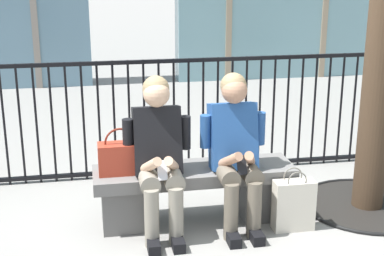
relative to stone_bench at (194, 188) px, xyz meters
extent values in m
plane|color=gray|center=(0.00, 0.00, -0.27)|extent=(60.00, 60.00, 0.00)
cube|color=slate|center=(0.00, 0.00, 0.13)|extent=(1.60, 0.44, 0.10)
cube|color=#605E5B|center=(-0.56, 0.00, -0.10)|extent=(0.36, 0.37, 0.35)
cube|color=#605E5B|center=(0.56, 0.00, -0.10)|extent=(0.36, 0.37, 0.35)
cylinder|color=gray|center=(-0.39, -0.18, 0.20)|extent=(0.15, 0.40, 0.15)
cylinder|color=gray|center=(-0.39, -0.38, -0.05)|extent=(0.11, 0.11, 0.45)
cube|color=black|center=(-0.39, -0.44, -0.23)|extent=(0.09, 0.22, 0.08)
cylinder|color=gray|center=(-0.21, -0.18, 0.20)|extent=(0.15, 0.40, 0.15)
cylinder|color=gray|center=(-0.21, -0.38, -0.05)|extent=(0.11, 0.11, 0.45)
cube|color=black|center=(-0.21, -0.44, -0.23)|extent=(0.09, 0.22, 0.08)
cube|color=black|center=(-0.30, -0.04, 0.44)|extent=(0.36, 0.30, 0.55)
cylinder|color=black|center=(-0.52, -0.04, 0.49)|extent=(0.08, 0.08, 0.26)
cylinder|color=#DBAD89|center=(-0.38, -0.26, 0.32)|extent=(0.16, 0.28, 0.20)
cylinder|color=black|center=(-0.08, -0.04, 0.49)|extent=(0.08, 0.08, 0.26)
cylinder|color=#DBAD89|center=(-0.22, -0.26, 0.32)|extent=(0.16, 0.28, 0.20)
cube|color=silver|center=(-0.30, -0.32, 0.30)|extent=(0.07, 0.10, 0.13)
sphere|color=#DBAD89|center=(-0.30, -0.06, 0.81)|extent=(0.20, 0.20, 0.20)
sphere|color=#997F59|center=(-0.30, -0.03, 0.84)|extent=(0.20, 0.20, 0.20)
cylinder|color=#6B6051|center=(0.21, -0.18, 0.20)|extent=(0.15, 0.40, 0.15)
cylinder|color=#6B6051|center=(0.21, -0.38, -0.05)|extent=(0.11, 0.11, 0.45)
cube|color=black|center=(0.21, -0.44, -0.23)|extent=(0.09, 0.22, 0.08)
cylinder|color=#6B6051|center=(0.39, -0.18, 0.20)|extent=(0.15, 0.40, 0.15)
cylinder|color=#6B6051|center=(0.39, -0.38, -0.05)|extent=(0.11, 0.11, 0.45)
cube|color=black|center=(0.39, -0.44, -0.23)|extent=(0.09, 0.22, 0.08)
cube|color=#234C8C|center=(0.30, -0.04, 0.44)|extent=(0.36, 0.30, 0.55)
cylinder|color=#234C8C|center=(0.08, -0.04, 0.49)|extent=(0.08, 0.08, 0.26)
cylinder|color=tan|center=(0.22, -0.26, 0.32)|extent=(0.16, 0.28, 0.20)
cylinder|color=#234C8C|center=(0.52, -0.04, 0.49)|extent=(0.08, 0.08, 0.26)
cylinder|color=tan|center=(0.38, -0.26, 0.32)|extent=(0.16, 0.28, 0.20)
cube|color=black|center=(0.30, -0.32, 0.30)|extent=(0.07, 0.10, 0.13)
sphere|color=tan|center=(0.30, -0.06, 0.81)|extent=(0.20, 0.20, 0.20)
sphere|color=#997F59|center=(0.30, -0.03, 0.84)|extent=(0.20, 0.20, 0.20)
cube|color=#B23823|center=(-0.58, -0.01, 0.30)|extent=(0.34, 0.17, 0.24)
torus|color=maroon|center=(-0.58, -0.01, 0.43)|extent=(0.24, 0.02, 0.24)
cube|color=beige|center=(0.73, -0.31, -0.07)|extent=(0.32, 0.14, 0.40)
torus|color=slate|center=(0.73, -0.36, 0.15)|extent=(0.15, 0.01, 0.15)
torus|color=slate|center=(0.73, -0.26, 0.15)|extent=(0.15, 0.01, 0.15)
cylinder|color=black|center=(-1.57, 1.04, 0.30)|extent=(0.02, 0.02, 1.15)
cylinder|color=black|center=(-1.43, 1.04, 0.30)|extent=(0.02, 0.02, 1.15)
cylinder|color=black|center=(-1.28, 1.04, 0.30)|extent=(0.02, 0.02, 1.15)
cylinder|color=black|center=(-1.14, 1.04, 0.30)|extent=(0.02, 0.02, 1.15)
cylinder|color=black|center=(-1.00, 1.04, 0.30)|extent=(0.02, 0.02, 1.15)
cylinder|color=black|center=(-0.86, 1.04, 0.30)|extent=(0.02, 0.02, 1.15)
cylinder|color=black|center=(-0.71, 1.04, 0.30)|extent=(0.02, 0.02, 1.15)
cylinder|color=black|center=(-0.57, 1.04, 0.30)|extent=(0.02, 0.02, 1.15)
cylinder|color=black|center=(-0.43, 1.04, 0.30)|extent=(0.02, 0.02, 1.15)
cylinder|color=black|center=(-0.29, 1.04, 0.30)|extent=(0.02, 0.02, 1.15)
cylinder|color=black|center=(-0.14, 1.04, 0.30)|extent=(0.02, 0.02, 1.15)
cylinder|color=black|center=(0.00, 1.04, 0.30)|extent=(0.02, 0.02, 1.15)
cylinder|color=black|center=(0.14, 1.04, 0.30)|extent=(0.02, 0.02, 1.15)
cylinder|color=black|center=(0.29, 1.04, 0.30)|extent=(0.02, 0.02, 1.15)
cylinder|color=black|center=(0.43, 1.04, 0.30)|extent=(0.02, 0.02, 1.15)
cylinder|color=black|center=(0.57, 1.04, 0.30)|extent=(0.02, 0.02, 1.15)
cylinder|color=black|center=(0.71, 1.04, 0.30)|extent=(0.02, 0.02, 1.15)
cylinder|color=black|center=(0.86, 1.04, 0.30)|extent=(0.02, 0.02, 1.15)
cylinder|color=black|center=(1.00, 1.04, 0.30)|extent=(0.02, 0.02, 1.15)
cylinder|color=black|center=(1.14, 1.04, 0.30)|extent=(0.02, 0.02, 1.15)
cylinder|color=black|center=(1.28, 1.04, 0.30)|extent=(0.02, 0.02, 1.15)
cylinder|color=black|center=(1.43, 1.04, 0.30)|extent=(0.02, 0.02, 1.15)
cylinder|color=black|center=(1.57, 1.04, 0.30)|extent=(0.02, 0.02, 1.15)
cylinder|color=black|center=(1.71, 1.04, 0.30)|extent=(0.02, 0.02, 1.15)
cylinder|color=black|center=(1.86, 1.04, 0.30)|extent=(0.02, 0.02, 1.15)
cylinder|color=black|center=(2.00, 1.04, 0.30)|extent=(0.02, 0.02, 1.15)
cylinder|color=black|center=(2.14, 1.04, 0.30)|extent=(0.02, 0.02, 1.15)
cube|color=black|center=(0.00, 1.04, -0.22)|extent=(8.85, 0.04, 0.04)
cube|color=black|center=(0.00, 1.04, 0.85)|extent=(8.85, 0.04, 0.04)
cylinder|color=black|center=(1.51, -0.02, -0.27)|extent=(1.10, 1.10, 0.01)
torus|color=black|center=(1.51, -0.02, -0.26)|extent=(1.13, 1.13, 0.03)
camera|label=1|loc=(-0.79, -4.13, 1.79)|focal=52.90mm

